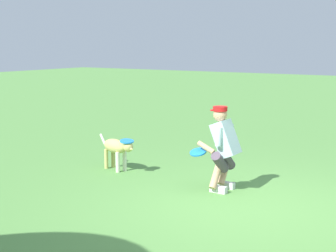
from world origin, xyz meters
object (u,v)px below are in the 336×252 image
Objects in this scene: frisbee_flying at (127,141)px; frisbee_held at (198,152)px; dog at (117,148)px; person at (223,146)px.

frisbee_flying is 0.94× the size of frisbee_held.
frisbee_held reaches higher than dog.
person is at bearing -140.19° from frisbee_held.
person is 1.88m from frisbee_flying.
person is at bearing 13.24° from dog.
person is 5.39× the size of frisbee_flying.
frisbee_flying reaches higher than dog.
frisbee_flying is (1.88, -0.05, -0.13)m from person.
frisbee_held is at bearing 38.35° from person.
person is 5.07× the size of frisbee_held.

